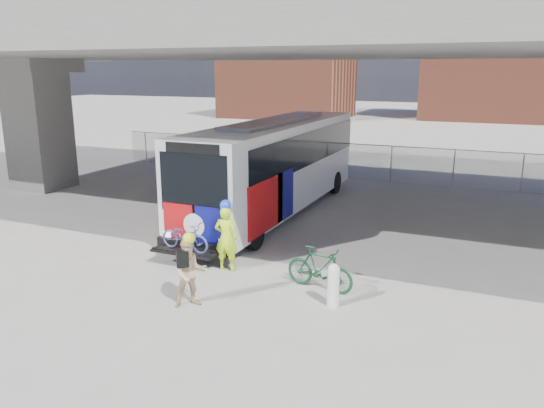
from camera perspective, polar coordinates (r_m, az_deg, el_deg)
The scene contains 9 objects.
ground at distance 16.65m, azimuth 0.90°, elevation -5.11°, with size 160.00×160.00×0.00m, color #9E9991.
bus at distance 20.73m, azimuth 0.43°, elevation 4.79°, with size 2.67×12.92×3.69m.
overpass at distance 19.48m, azimuth 5.76°, elevation 17.20°, with size 40.00×16.00×7.95m.
chainlink_fence at distance 27.48m, azimuth 10.70°, elevation 5.45°, with size 30.00×0.06×30.00m.
brick_buildings at distance 62.90m, azimuth 19.83°, elevation 13.37°, with size 54.00×22.00×12.00m.
bollard at distance 12.84m, azimuth 6.62°, elevation -8.50°, with size 0.28×0.28×1.08m.
cyclist_hivis at distance 14.93m, azimuth -4.95°, elevation -3.50°, with size 0.73×0.53×2.04m.
cyclist_tan at distance 12.80m, azimuth -8.81°, elevation -7.22°, with size 1.04×1.02×1.85m.
bike_parked at distance 13.76m, azimuth 5.15°, elevation -6.91°, with size 0.53×1.89×1.14m, color #154327.
Camera 1 is at (6.07, -14.49, 5.53)m, focal length 35.00 mm.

